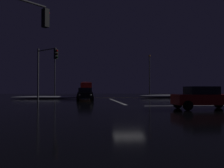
# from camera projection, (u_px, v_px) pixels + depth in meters

# --- Properties ---
(ground) EXTENTS (120.00, 120.00, 0.10)m
(ground) POSITION_uv_depth(u_px,v_px,m) (129.00, 107.00, 20.37)
(ground) COLOR black
(stop_line_north) EXTENTS (0.35, 14.59, 0.01)m
(stop_line_north) POSITION_uv_depth(u_px,v_px,m) (116.00, 101.00, 28.83)
(stop_line_north) COLOR white
(stop_line_north) RESTS_ON ground
(centre_line_ns) EXTENTS (22.00, 0.15, 0.01)m
(centre_line_ns) POSITION_uv_depth(u_px,v_px,m) (107.00, 98.00, 40.36)
(centre_line_ns) COLOR yellow
(centre_line_ns) RESTS_ON ground
(snow_bank_left_curb) EXTENTS (9.97, 1.50, 0.40)m
(snow_bank_left_curb) POSITION_uv_depth(u_px,v_px,m) (45.00, 97.00, 36.06)
(snow_bank_left_curb) COLOR white
(snow_bank_left_curb) RESTS_ON ground
(snow_bank_right_curb) EXTENTS (8.79, 1.50, 0.52)m
(snow_bank_right_curb) POSITION_uv_depth(u_px,v_px,m) (166.00, 96.00, 40.10)
(snow_bank_right_curb) COLOR white
(snow_bank_right_curb) RESTS_ON ground
(sedan_black) EXTENTS (2.02, 4.33, 1.57)m
(sedan_black) POSITION_uv_depth(u_px,v_px,m) (85.00, 94.00, 30.92)
(sedan_black) COLOR black
(sedan_black) RESTS_ON ground
(sedan_orange) EXTENTS (2.02, 4.33, 1.57)m
(sedan_orange) POSITION_uv_depth(u_px,v_px,m) (85.00, 93.00, 37.63)
(sedan_orange) COLOR #C66014
(sedan_orange) RESTS_ON ground
(sedan_blue) EXTENTS (2.02, 4.33, 1.57)m
(sedan_blue) POSITION_uv_depth(u_px,v_px,m) (83.00, 93.00, 43.93)
(sedan_blue) COLOR navy
(sedan_blue) RESTS_ON ground
(sedan_white) EXTENTS (2.02, 4.33, 1.57)m
(sedan_white) POSITION_uv_depth(u_px,v_px,m) (86.00, 92.00, 50.13)
(sedan_white) COLOR silver
(sedan_white) RESTS_ON ground
(box_truck) EXTENTS (2.68, 8.28, 3.08)m
(box_truck) POSITION_uv_depth(u_px,v_px,m) (86.00, 88.00, 57.70)
(box_truck) COLOR red
(box_truck) RESTS_ON ground
(sedan_red_crossing) EXTENTS (4.33, 2.02, 1.57)m
(sedan_red_crossing) POSITION_uv_depth(u_px,v_px,m) (204.00, 98.00, 17.25)
(sedan_red_crossing) COLOR maroon
(sedan_red_crossing) RESTS_ON ground
(traffic_signal_sw) EXTENTS (3.44, 3.44, 6.34)m
(traffic_signal_sw) POSITION_uv_depth(u_px,v_px,m) (2.00, 27.00, 12.14)
(traffic_signal_sw) COLOR #4C4C51
(traffic_signal_sw) RESTS_ON ground
(traffic_signal_nw) EXTENTS (2.58, 2.58, 6.04)m
(traffic_signal_nw) POSITION_uv_depth(u_px,v_px,m) (46.00, 64.00, 27.51)
(traffic_signal_nw) COLOR #4C4C51
(traffic_signal_nw) RESTS_ON ground
(streetlamp_right_far) EXTENTS (0.44, 0.44, 8.54)m
(streetlamp_right_far) POSITION_uv_depth(u_px,v_px,m) (149.00, 72.00, 51.42)
(streetlamp_right_far) COLOR #424247
(streetlamp_right_far) RESTS_ON ground
(streetlamp_left_far) EXTENTS (0.44, 0.44, 9.17)m
(streetlamp_left_far) POSITION_uv_depth(u_px,v_px,m) (55.00, 70.00, 49.41)
(streetlamp_left_far) COLOR #424247
(streetlamp_left_far) RESTS_ON ground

